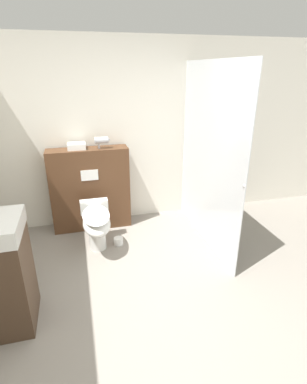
% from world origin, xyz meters
% --- Properties ---
extents(ground_plane, '(12.00, 12.00, 0.00)m').
position_xyz_m(ground_plane, '(0.00, 0.00, 0.00)').
color(ground_plane, gray).
extents(wall_back, '(8.00, 0.06, 2.50)m').
position_xyz_m(wall_back, '(0.00, 2.25, 1.25)').
color(wall_back, silver).
rests_on(wall_back, ground_plane).
extents(partition_panel, '(1.05, 0.29, 1.13)m').
position_xyz_m(partition_panel, '(-0.47, 2.05, 0.57)').
color(partition_panel, '#51331E').
rests_on(partition_panel, ground_plane).
extents(shower_glass, '(0.04, 1.73, 2.19)m').
position_xyz_m(shower_glass, '(0.93, 1.36, 1.10)').
color(shower_glass, silver).
rests_on(shower_glass, ground_plane).
extents(toilet, '(0.35, 0.68, 0.56)m').
position_xyz_m(toilet, '(-0.45, 1.40, 0.37)').
color(toilet, white).
rests_on(toilet, ground_plane).
extents(hair_drier, '(0.20, 0.09, 0.15)m').
position_xyz_m(hair_drier, '(-0.27, 2.02, 1.24)').
color(hair_drier, '#B7B7BC').
rests_on(hair_drier, partition_panel).
extents(folded_towel, '(0.23, 0.19, 0.08)m').
position_xyz_m(folded_towel, '(-0.60, 2.06, 1.17)').
color(folded_towel, white).
rests_on(folded_towel, partition_panel).
extents(spare_toilet_roll, '(0.12, 0.12, 0.09)m').
position_xyz_m(spare_toilet_roll, '(-0.19, 1.46, 0.05)').
color(spare_toilet_roll, white).
rests_on(spare_toilet_roll, ground_plane).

